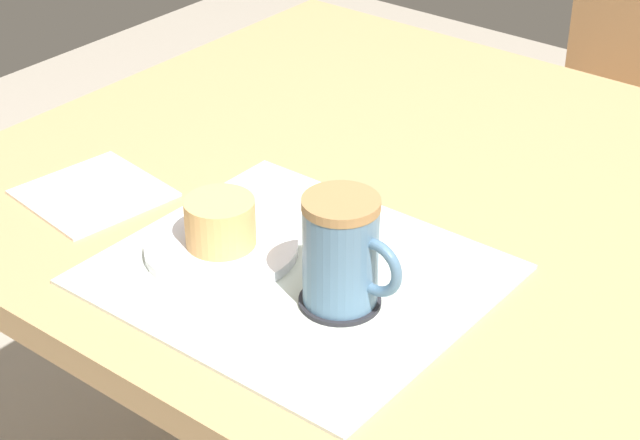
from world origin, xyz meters
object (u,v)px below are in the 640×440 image
object	(u,v)px
pastry	(220,222)
coffee_mug	(344,252)
wooden_chair	(635,116)
dining_table	(462,262)
pastry_plate	(222,248)

from	to	relation	value
pastry	coffee_mug	bearing A→B (deg)	1.79
wooden_chair	pastry	distance (m)	1.12
wooden_chair	pastry	world-z (taller)	wooden_chair
coffee_mug	dining_table	bearing A→B (deg)	90.92
wooden_chair	pastry_plate	world-z (taller)	wooden_chair
dining_table	pastry	bearing A→B (deg)	-122.46
dining_table	coffee_mug	size ratio (longest dim) A/B	10.34
wooden_chair	coffee_mug	bearing A→B (deg)	95.06
wooden_chair	coffee_mug	size ratio (longest dim) A/B	7.61
dining_table	pastry_plate	bearing A→B (deg)	-122.46
dining_table	pastry	world-z (taller)	pastry
wooden_chair	pastry_plate	size ratio (longest dim) A/B	5.28
pastry_plate	coffee_mug	bearing A→B (deg)	1.79
pastry	coffee_mug	world-z (taller)	coffee_mug
dining_table	wooden_chair	distance (m)	0.86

